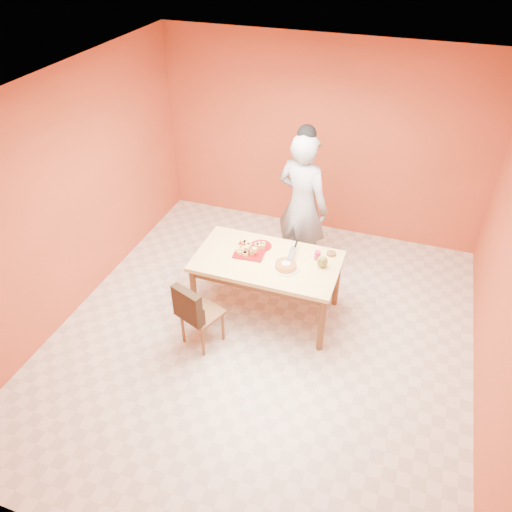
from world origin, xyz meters
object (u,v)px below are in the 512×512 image
(magenta_glass, at_px, (317,255))
(sponge_cake, at_px, (286,265))
(egg_ornament, at_px, (322,261))
(person, at_px, (302,206))
(checker_tin, at_px, (331,254))
(red_dinner_plate, at_px, (261,246))
(dining_table, at_px, (267,266))
(dining_chair, at_px, (201,313))
(pastry_platter, at_px, (250,251))

(magenta_glass, bearing_deg, sponge_cake, -135.38)
(egg_ornament, bearing_deg, person, 103.56)
(sponge_cake, height_order, checker_tin, sponge_cake)
(red_dinner_plate, distance_m, sponge_cake, 0.49)
(dining_table, relative_size, checker_tin, 15.45)
(dining_table, xyz_separation_m, person, (0.14, 0.94, 0.29))
(checker_tin, bearing_deg, person, 129.70)
(dining_chair, bearing_deg, red_dinner_plate, 89.84)
(person, height_order, pastry_platter, person)
(person, distance_m, checker_tin, 0.82)
(dining_chair, relative_size, egg_ornament, 5.65)
(pastry_platter, height_order, red_dinner_plate, pastry_platter)
(egg_ornament, bearing_deg, dining_table, 171.92)
(pastry_platter, bearing_deg, dining_table, -18.01)
(person, height_order, sponge_cake, person)
(dining_chair, relative_size, pastry_platter, 2.49)
(magenta_glass, bearing_deg, checker_tin, 45.20)
(red_dinner_plate, relative_size, egg_ornament, 1.64)
(dining_table, distance_m, sponge_cake, 0.29)
(sponge_cake, bearing_deg, dining_table, 160.58)
(pastry_platter, relative_size, red_dinner_plate, 1.38)
(dining_table, bearing_deg, dining_chair, -125.11)
(dining_chair, distance_m, magenta_glass, 1.42)
(dining_table, distance_m, person, 0.99)
(red_dinner_plate, distance_m, magenta_glass, 0.67)
(person, bearing_deg, pastry_platter, 86.23)
(checker_tin, bearing_deg, egg_ornament, -100.28)
(person, relative_size, pastry_platter, 5.68)
(dining_chair, distance_m, checker_tin, 1.59)
(dining_table, bearing_deg, pastry_platter, 161.99)
(sponge_cake, bearing_deg, checker_tin, 44.81)
(pastry_platter, height_order, sponge_cake, sponge_cake)
(person, bearing_deg, dining_chair, 87.73)
(pastry_platter, relative_size, egg_ornament, 2.27)
(person, height_order, egg_ornament, person)
(pastry_platter, height_order, checker_tin, checker_tin)
(sponge_cake, height_order, magenta_glass, magenta_glass)
(checker_tin, bearing_deg, dining_chair, -137.99)
(dining_table, xyz_separation_m, dining_chair, (-0.50, -0.71, -0.23))
(sponge_cake, height_order, egg_ornament, egg_ornament)
(person, bearing_deg, magenta_glass, 136.10)
(red_dinner_plate, bearing_deg, pastry_platter, -118.80)
(dining_chair, distance_m, red_dinner_plate, 1.05)
(magenta_glass, bearing_deg, dining_chair, -138.42)
(egg_ornament, bearing_deg, checker_tin, 65.21)
(dining_table, distance_m, magenta_glass, 0.57)
(sponge_cake, distance_m, egg_ornament, 0.40)
(checker_tin, bearing_deg, red_dinner_plate, -172.21)
(dining_chair, xyz_separation_m, sponge_cake, (0.74, 0.63, 0.37))
(dining_table, distance_m, red_dinner_plate, 0.28)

